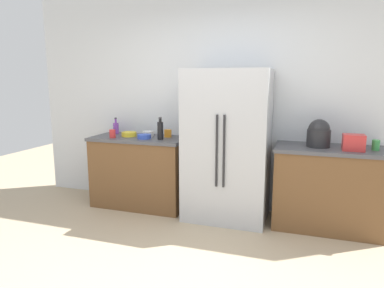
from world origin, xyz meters
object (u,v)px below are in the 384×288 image
Objects in this scene: rice_cooker at (319,134)px; bottle_a at (116,128)px; cup_c at (376,145)px; bowl_c at (148,133)px; refrigerator at (227,146)px; bottle_b at (160,130)px; bowl_b at (129,134)px; toaster at (354,143)px; cup_b at (168,133)px; cup_a at (361,143)px; cup_d at (112,134)px; bowl_a at (144,137)px.

bottle_a is at bearing 176.42° from rice_cooker.
cup_c is 2.66m from bowl_c.
rice_cooker is 1.39× the size of bottle_a.
refrigerator is 1.62m from bottle_a.
bowl_b is (-0.49, 0.11, -0.09)m from bottle_b.
bottle_a is 0.79× the size of bottle_b.
refrigerator is at bearing -7.78° from bottle_a.
toaster is 2.18× the size of cup_b.
bowl_c is (-1.10, 0.18, 0.07)m from refrigerator.
cup_a is 2.91m from cup_d.
cup_c is at bearing 2.14° from bottle_b.
cup_b is (-2.25, -0.04, 0.00)m from cup_a.
refrigerator reaches higher than cup_c.
rice_cooker is 0.57m from cup_c.
bottle_b is at bearing -179.85° from toaster.
bottle_b is 0.24m from bowl_a.
cup_a is 2.75m from bowl_b.
refrigerator is at bearing -2.22° from bowl_b.
cup_d is at bearing -140.17° from bowl_c.
cup_b is at bearing 11.33° from bowl_b.
bottle_b is at bearing -175.92° from refrigerator.
bottle_b is (0.78, -0.28, 0.04)m from bottle_a.
bottle_a reaches higher than cup_d.
rice_cooker is 1.10× the size of bottle_b.
refrigerator is at bearing -10.60° from cup_b.
bowl_a is at bearing 177.80° from bottle_b.
bowl_b is (-1.31, 0.05, 0.07)m from refrigerator.
cup_c is (0.22, 0.08, -0.03)m from toaster.
bottle_a is at bearing 176.58° from cup_c.
bowl_b is (0.14, 0.17, -0.02)m from cup_d.
refrigerator is at bearing 4.08° from bottle_b.
cup_c is (3.16, -0.19, -0.02)m from bottle_a.
bowl_b reaches higher than bowl_a.
toaster is (1.33, -0.05, 0.12)m from refrigerator.
cup_c is 0.64× the size of bowl_a.
bowl_a is at bearing -177.26° from refrigerator.
bowl_c is at bearing -179.65° from cup_a.
cup_c is at bearing -3.42° from bottle_a.
cup_c is (0.56, -0.03, -0.09)m from rice_cooker.
bottle_b is 2.38m from cup_c.
refrigerator is 15.95× the size of cup_c.
cup_b is 0.31m from bowl_a.
bowl_a is (-2.48, -0.24, -0.02)m from cup_a.
rice_cooker is 1.57× the size of bowl_b.
cup_d is at bearing -66.25° from bottle_a.
rice_cooker is at bearing -3.58° from bottle_a.
cup_b is (0.01, 0.21, -0.07)m from bottle_b.
bottle_a is 1.27× the size of bowl_a.
cup_a is 2.53m from bowl_c.
bowl_c reaches higher than bowl_a.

